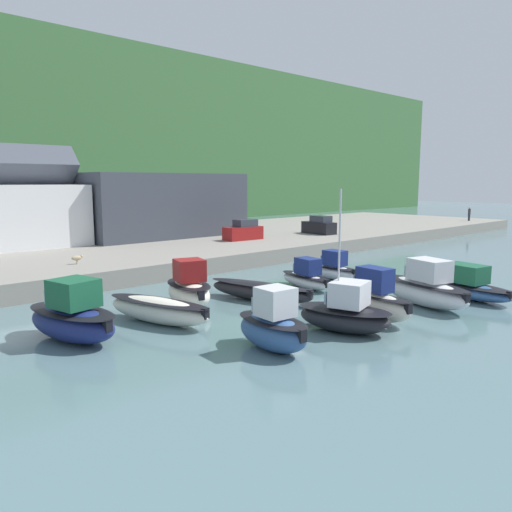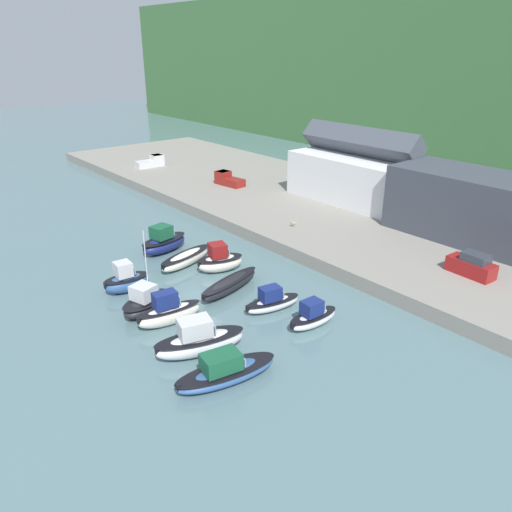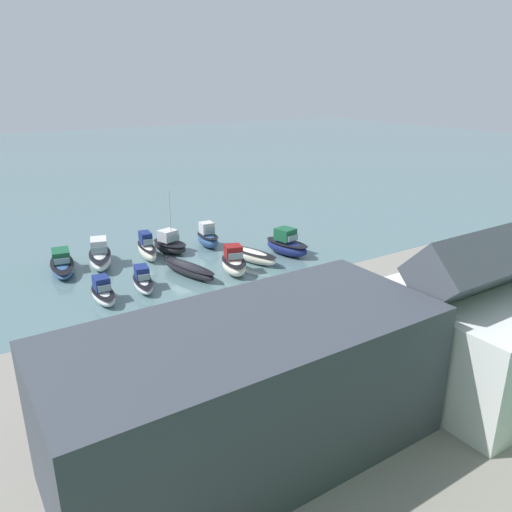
{
  "view_description": "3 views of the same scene",
  "coord_description": "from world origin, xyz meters",
  "px_view_note": "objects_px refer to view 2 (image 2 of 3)",
  "views": [
    {
      "loc": [
        -20.52,
        -20.05,
        7.52
      ],
      "look_at": [
        4.01,
        6.68,
        2.1
      ],
      "focal_mm": 35.0,
      "sensor_mm": 36.0,
      "label": 1
    },
    {
      "loc": [
        33.38,
        -21.5,
        20.77
      ],
      "look_at": [
        -0.17,
        6.39,
        2.18
      ],
      "focal_mm": 35.0,
      "sensor_mm": 36.0,
      "label": 2
    },
    {
      "loc": [
        20.41,
        45.46,
        18.66
      ],
      "look_at": [
        -4.53,
        7.07,
        2.42
      ],
      "focal_mm": 35.0,
      "sensor_mm": 36.0,
      "label": 3
    }
  ],
  "objects_px": {
    "moored_boat_8": "(169,312)",
    "moored_boat_10": "(225,371)",
    "moored_boat_3": "(230,285)",
    "pickup_truck_0": "(228,179)",
    "moored_boat_9": "(199,341)",
    "moored_boat_7": "(146,302)",
    "dog_on_quay": "(293,223)",
    "moored_boat_5": "(313,317)",
    "pickup_truck_1": "(152,162)",
    "moored_boat_4": "(272,302)",
    "moored_boat_6": "(126,281)",
    "parked_car_1": "(472,266)",
    "moored_boat_1": "(186,259)",
    "moored_boat_0": "(164,242)",
    "moored_boat_2": "(220,261)"
  },
  "relations": [
    {
      "from": "moored_boat_7",
      "to": "dog_on_quay",
      "type": "relative_size",
      "value": 8.17
    },
    {
      "from": "moored_boat_5",
      "to": "moored_boat_10",
      "type": "distance_m",
      "value": 9.7
    },
    {
      "from": "moored_boat_3",
      "to": "parked_car_1",
      "type": "relative_size",
      "value": 1.8
    },
    {
      "from": "moored_boat_6",
      "to": "moored_boat_7",
      "type": "distance_m",
      "value": 4.66
    },
    {
      "from": "moored_boat_3",
      "to": "pickup_truck_0",
      "type": "xyz_separation_m",
      "value": [
        -25.95,
        19.18,
        1.55
      ]
    },
    {
      "from": "moored_boat_0",
      "to": "moored_boat_10",
      "type": "relative_size",
      "value": 0.8
    },
    {
      "from": "moored_boat_4",
      "to": "moored_boat_8",
      "type": "height_order",
      "value": "moored_boat_8"
    },
    {
      "from": "moored_boat_5",
      "to": "moored_boat_10",
      "type": "bearing_deg",
      "value": -80.29
    },
    {
      "from": "moored_boat_1",
      "to": "moored_boat_5",
      "type": "bearing_deg",
      "value": -10.76
    },
    {
      "from": "moored_boat_5",
      "to": "moored_boat_10",
      "type": "height_order",
      "value": "moored_boat_5"
    },
    {
      "from": "moored_boat_5",
      "to": "pickup_truck_1",
      "type": "bearing_deg",
      "value": 166.23
    },
    {
      "from": "moored_boat_8",
      "to": "moored_boat_10",
      "type": "bearing_deg",
      "value": 0.81
    },
    {
      "from": "moored_boat_1",
      "to": "moored_boat_8",
      "type": "distance_m",
      "value": 11.6
    },
    {
      "from": "pickup_truck_1",
      "to": "dog_on_quay",
      "type": "height_order",
      "value": "pickup_truck_1"
    },
    {
      "from": "moored_boat_8",
      "to": "moored_boat_9",
      "type": "relative_size",
      "value": 0.79
    },
    {
      "from": "moored_boat_9",
      "to": "pickup_truck_1",
      "type": "distance_m",
      "value": 55.92
    },
    {
      "from": "moored_boat_9",
      "to": "dog_on_quay",
      "type": "relative_size",
      "value": 8.03
    },
    {
      "from": "moored_boat_0",
      "to": "moored_boat_8",
      "type": "xyz_separation_m",
      "value": [
        13.62,
        -7.44,
        -0.03
      ]
    },
    {
      "from": "moored_boat_3",
      "to": "parked_car_1",
      "type": "height_order",
      "value": "parked_car_1"
    },
    {
      "from": "pickup_truck_1",
      "to": "dog_on_quay",
      "type": "bearing_deg",
      "value": -0.39
    },
    {
      "from": "moored_boat_10",
      "to": "dog_on_quay",
      "type": "distance_m",
      "value": 27.35
    },
    {
      "from": "moored_boat_0",
      "to": "moored_boat_5",
      "type": "bearing_deg",
      "value": -8.7
    },
    {
      "from": "moored_boat_4",
      "to": "moored_boat_5",
      "type": "height_order",
      "value": "moored_boat_5"
    },
    {
      "from": "moored_boat_4",
      "to": "moored_boat_8",
      "type": "distance_m",
      "value": 8.65
    },
    {
      "from": "moored_boat_4",
      "to": "moored_boat_0",
      "type": "bearing_deg",
      "value": -167.9
    },
    {
      "from": "moored_boat_4",
      "to": "moored_boat_6",
      "type": "distance_m",
      "value": 13.55
    },
    {
      "from": "moored_boat_0",
      "to": "pickup_truck_0",
      "type": "relative_size",
      "value": 1.23
    },
    {
      "from": "moored_boat_1",
      "to": "moored_boat_10",
      "type": "height_order",
      "value": "moored_boat_10"
    },
    {
      "from": "moored_boat_4",
      "to": "moored_boat_5",
      "type": "distance_m",
      "value": 4.08
    },
    {
      "from": "parked_car_1",
      "to": "moored_boat_6",
      "type": "bearing_deg",
      "value": 144.79
    },
    {
      "from": "moored_boat_6",
      "to": "pickup_truck_1",
      "type": "xyz_separation_m",
      "value": [
        -37.91,
        23.62,
        1.12
      ]
    },
    {
      "from": "moored_boat_5",
      "to": "moored_boat_8",
      "type": "height_order",
      "value": "moored_boat_8"
    },
    {
      "from": "moored_boat_5",
      "to": "dog_on_quay",
      "type": "bearing_deg",
      "value": 143.05
    },
    {
      "from": "moored_boat_4",
      "to": "moored_boat_10",
      "type": "distance_m",
      "value": 10.29
    },
    {
      "from": "moored_boat_8",
      "to": "moored_boat_3",
      "type": "bearing_deg",
      "value": 108.89
    },
    {
      "from": "moored_boat_8",
      "to": "moored_boat_0",
      "type": "bearing_deg",
      "value": 158.14
    },
    {
      "from": "moored_boat_9",
      "to": "pickup_truck_0",
      "type": "xyz_separation_m",
      "value": [
        -32.53,
        26.87,
        1.13
      ]
    },
    {
      "from": "moored_boat_8",
      "to": "moored_boat_9",
      "type": "xyz_separation_m",
      "value": [
        5.02,
        -0.44,
        -0.01
      ]
    },
    {
      "from": "moored_boat_4",
      "to": "moored_boat_10",
      "type": "height_order",
      "value": "moored_boat_10"
    },
    {
      "from": "moored_boat_5",
      "to": "moored_boat_4",
      "type": "bearing_deg",
      "value": -166.73
    },
    {
      "from": "moored_boat_3",
      "to": "moored_boat_10",
      "type": "relative_size",
      "value": 1.02
    },
    {
      "from": "moored_boat_8",
      "to": "dog_on_quay",
      "type": "bearing_deg",
      "value": 116.79
    },
    {
      "from": "moored_boat_3",
      "to": "dog_on_quay",
      "type": "relative_size",
      "value": 8.79
    },
    {
      "from": "moored_boat_5",
      "to": "pickup_truck_1",
      "type": "relative_size",
      "value": 0.98
    },
    {
      "from": "moored_boat_1",
      "to": "moored_boat_6",
      "type": "relative_size",
      "value": 1.66
    },
    {
      "from": "moored_boat_7",
      "to": "dog_on_quay",
      "type": "height_order",
      "value": "moored_boat_7"
    },
    {
      "from": "moored_boat_8",
      "to": "moored_boat_2",
      "type": "bearing_deg",
      "value": 128.8
    },
    {
      "from": "moored_boat_4",
      "to": "pickup_truck_1",
      "type": "relative_size",
      "value": 1.09
    },
    {
      "from": "moored_boat_8",
      "to": "parked_car_1",
      "type": "xyz_separation_m",
      "value": [
        12.04,
        24.46,
        1.21
      ]
    },
    {
      "from": "moored_boat_10",
      "to": "parked_car_1",
      "type": "relative_size",
      "value": 1.77
    }
  ]
}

